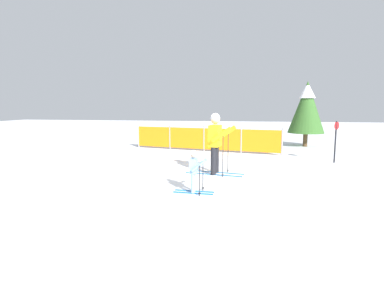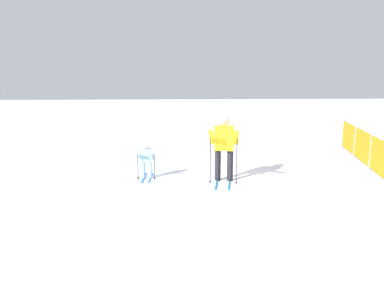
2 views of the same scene
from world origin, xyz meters
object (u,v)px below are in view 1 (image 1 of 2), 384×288
at_px(skier_adult, 216,138).
at_px(trail_marker, 336,137).
at_px(skier_child, 194,168).
at_px(conifer_far, 307,106).
at_px(safety_fence, 204,139).

relative_size(skier_adult, trail_marker, 1.22).
xyz_separation_m(skier_adult, skier_child, (-0.32, -2.00, -0.49)).
bearing_deg(skier_adult, conifer_far, 70.17).
height_order(safety_fence, trail_marker, trail_marker).
xyz_separation_m(skier_adult, trail_marker, (3.97, 2.43, -0.16)).
bearing_deg(conifer_far, skier_child, -115.56).
height_order(safety_fence, conifer_far, conifer_far).
bearing_deg(conifer_far, safety_fence, -153.71).
bearing_deg(trail_marker, skier_adult, -148.57).
relative_size(safety_fence, conifer_far, 2.05).
bearing_deg(safety_fence, conifer_far, 26.29).
bearing_deg(conifer_far, skier_adult, -119.83).
relative_size(conifer_far, trail_marker, 2.17).
xyz_separation_m(skier_adult, conifer_far, (3.83, 6.68, 0.90)).
distance_m(conifer_far, trail_marker, 4.38).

